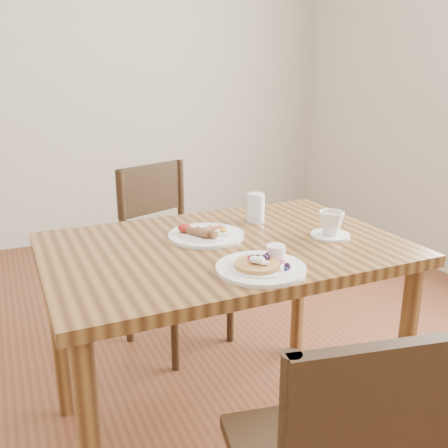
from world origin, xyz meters
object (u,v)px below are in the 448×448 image
Objects in this scene: dining_table at (224,270)px; teacup_saucer at (331,225)px; pancake_plate at (262,265)px; breakfast_plate at (205,234)px; water_glass at (256,208)px; chair_far at (170,247)px.

teacup_saucer is (0.38, -0.09, 0.14)m from dining_table.
teacup_saucer reaches higher than pancake_plate.
water_glass reaches higher than breakfast_plate.
dining_table is 0.74m from chair_far.
pancake_plate is (-0.04, -0.98, 0.27)m from chair_far.
teacup_saucer is (0.34, -0.81, 0.30)m from chair_far.
dining_table is 0.33m from water_glass.
pancake_plate reaches higher than dining_table.
water_glass is at bearing 64.31° from pancake_plate.
water_glass is (0.25, 0.10, 0.04)m from breakfast_plate.
chair_far is 1.02m from pancake_plate.
teacup_saucer is 1.27× the size of water_glass.
chair_far is 6.29× the size of teacup_saucer.
teacup_saucer is at bearing -12.66° from dining_table.
pancake_plate is at bearing -115.69° from water_glass.
pancake_plate is at bearing -88.49° from dining_table.
pancake_plate is 1.93× the size of teacup_saucer.
dining_table is 4.44× the size of pancake_plate.
dining_table is 0.41m from teacup_saucer.
chair_far is at bearing 108.11° from water_glass.
teacup_saucer is (0.41, -0.17, 0.03)m from breakfast_plate.
water_glass reaches higher than dining_table.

